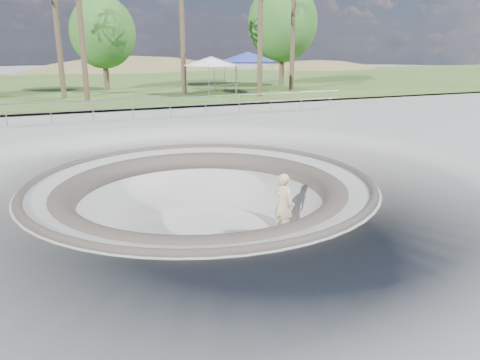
{
  "coord_description": "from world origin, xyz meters",
  "views": [
    {
      "loc": [
        -3.89,
        -12.84,
        3.96
      ],
      "look_at": [
        1.27,
        0.04,
        -0.1
      ],
      "focal_mm": 35.0,
      "sensor_mm": 36.0,
      "label": 1
    }
  ],
  "objects": [
    {
      "name": "skate_bowl",
      "position": [
        0.0,
        0.0,
        -1.83
      ],
      "size": [
        14.0,
        14.0,
        4.1
      ],
      "color": "#AFAFAA",
      "rests_on": "ground"
    },
    {
      "name": "safety_railing",
      "position": [
        0.0,
        12.0,
        0.69
      ],
      "size": [
        25.0,
        0.06,
        1.03
      ],
      "color": "gray",
      "rests_on": "ground"
    },
    {
      "name": "skater",
      "position": [
        2.48,
        -0.58,
        -0.84
      ],
      "size": [
        0.73,
        0.85,
        1.96
      ],
      "primitive_type": "imported",
      "rotation": [
        0.0,
        0.0,
        2.0
      ],
      "color": "#D6BB8A",
      "rests_on": "skateboard"
    },
    {
      "name": "bushy_tree_mid",
      "position": [
        0.46,
        27.49,
        4.79
      ],
      "size": [
        5.16,
        4.69,
        7.45
      ],
      "color": "brown",
      "rests_on": "ground"
    },
    {
      "name": "skateboard",
      "position": [
        2.48,
        -0.58,
        -1.84
      ],
      "size": [
        0.76,
        0.3,
        0.08
      ],
      "color": "brown",
      "rests_on": "ground"
    },
    {
      "name": "ground",
      "position": [
        0.0,
        0.0,
        0.0
      ],
      "size": [
        180.0,
        180.0,
        0.0
      ],
      "primitive_type": "plane",
      "color": "#AFAFAA",
      "rests_on": "ground"
    },
    {
      "name": "canopy_white",
      "position": [
        7.17,
        20.4,
        2.73
      ],
      "size": [
        5.2,
        5.2,
        2.81
      ],
      "color": "gray",
      "rests_on": "ground"
    },
    {
      "name": "grass_strip",
      "position": [
        0.0,
        34.0,
        0.22
      ],
      "size": [
        180.0,
        36.0,
        0.12
      ],
      "color": "#3E6127",
      "rests_on": "ground"
    },
    {
      "name": "distant_hills",
      "position": [
        3.78,
        57.17,
        -7.02
      ],
      "size": [
        103.2,
        45.0,
        28.6
      ],
      "color": "brown",
      "rests_on": "ground"
    },
    {
      "name": "bushy_tree_right",
      "position": [
        15.76,
        26.11,
        5.74
      ],
      "size": [
        6.22,
        5.65,
        8.97
      ],
      "color": "brown",
      "rests_on": "ground"
    },
    {
      "name": "canopy_blue",
      "position": [
        10.39,
        21.26,
        2.99
      ],
      "size": [
        6.12,
        6.12,
        3.09
      ],
      "color": "gray",
      "rests_on": "ground"
    }
  ]
}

